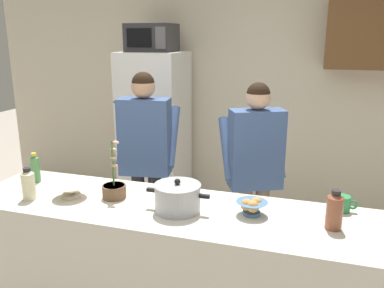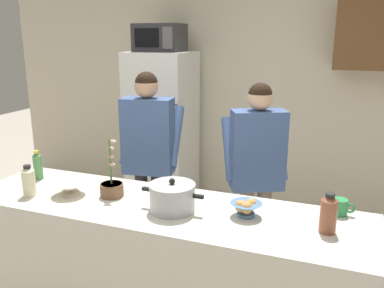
% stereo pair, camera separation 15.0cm
% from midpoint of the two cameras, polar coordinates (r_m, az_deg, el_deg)
% --- Properties ---
extents(back_wall_unit, '(6.00, 0.48, 2.60)m').
position_cam_midpoint_polar(back_wall_unit, '(4.42, 8.62, 8.07)').
color(back_wall_unit, beige).
rests_on(back_wall_unit, ground).
extents(kitchen_island, '(2.52, 0.68, 0.92)m').
position_cam_midpoint_polar(kitchen_island, '(2.69, -5.37, -17.80)').
color(kitchen_island, silver).
rests_on(kitchen_island, ground).
extents(refrigerator, '(0.64, 0.68, 1.76)m').
position_cam_midpoint_polar(refrigerator, '(4.41, -6.25, 1.41)').
color(refrigerator, white).
rests_on(refrigerator, ground).
extents(microwave, '(0.48, 0.37, 0.28)m').
position_cam_midpoint_polar(microwave, '(4.27, -6.77, 14.76)').
color(microwave, '#2D2D30').
rests_on(microwave, refrigerator).
extents(person_near_pot, '(0.55, 0.47, 1.65)m').
position_cam_midpoint_polar(person_near_pot, '(3.36, -7.91, -0.43)').
color(person_near_pot, black).
rests_on(person_near_pot, ground).
extents(person_by_sink, '(0.59, 0.55, 1.59)m').
position_cam_midpoint_polar(person_by_sink, '(3.14, 7.61, -2.33)').
color(person_by_sink, '#726656').
rests_on(person_by_sink, ground).
extents(cooking_pot, '(0.39, 0.28, 0.20)m').
position_cam_midpoint_polar(cooking_pot, '(2.38, -3.89, -7.60)').
color(cooking_pot, '#ADAFB5').
rests_on(cooking_pot, kitchen_island).
extents(coffee_mug, '(0.13, 0.09, 0.10)m').
position_cam_midpoint_polar(coffee_mug, '(2.51, 19.04, -8.04)').
color(coffee_mug, '#2D8C4C').
rests_on(coffee_mug, kitchen_island).
extents(bread_bowl, '(0.18, 0.18, 0.10)m').
position_cam_midpoint_polar(bread_bowl, '(2.35, 6.66, -8.82)').
color(bread_bowl, '#4C7299').
rests_on(bread_bowl, kitchen_island).
extents(empty_bowl, '(0.22, 0.22, 0.08)m').
position_cam_midpoint_polar(empty_bowl, '(2.71, -18.36, -6.28)').
color(empty_bowl, beige).
rests_on(empty_bowl, kitchen_island).
extents(bottle_near_edge, '(0.08, 0.08, 0.21)m').
position_cam_midpoint_polar(bottle_near_edge, '(2.76, -23.69, -5.24)').
color(bottle_near_edge, beige).
rests_on(bottle_near_edge, kitchen_island).
extents(bottle_mid_counter, '(0.06, 0.06, 0.21)m').
position_cam_midpoint_polar(bottle_mid_counter, '(3.06, -22.70, -3.15)').
color(bottle_mid_counter, '#4C8C4C').
rests_on(bottle_mid_counter, kitchen_island).
extents(bottle_far_corner, '(0.09, 0.09, 0.22)m').
position_cam_midpoint_polar(bottle_far_corner, '(2.26, 17.79, -8.91)').
color(bottle_far_corner, brown).
rests_on(bottle_far_corner, kitchen_island).
extents(potted_orchid, '(0.15, 0.15, 0.38)m').
position_cam_midpoint_polar(potted_orchid, '(2.62, -12.62, -6.23)').
color(potted_orchid, brown).
rests_on(potted_orchid, kitchen_island).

